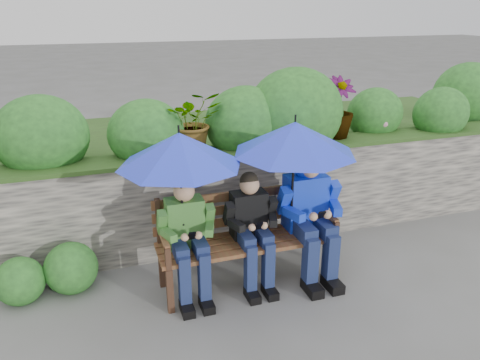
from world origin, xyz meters
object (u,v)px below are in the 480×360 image
object	(u,v)px
umbrella_left	(180,149)
umbrella_right	(295,138)
boy_right	(310,206)
park_bench	(246,232)
boy_middle	(252,224)
boy_left	(188,233)

from	to	relation	value
umbrella_left	umbrella_right	size ratio (longest dim) A/B	0.95
boy_right	umbrella_right	size ratio (longest dim) A/B	1.11
park_bench	boy_middle	world-z (taller)	boy_middle
boy_middle	boy_right	distance (m)	0.57
park_bench	umbrella_left	xyz separation A→B (m)	(-0.58, -0.05, 0.85)
boy_right	umbrella_right	world-z (taller)	umbrella_right
umbrella_left	umbrella_right	distance (m)	0.98
umbrella_left	park_bench	bearing A→B (deg)	4.88
park_bench	umbrella_right	size ratio (longest dim) A/B	1.51
boy_left	umbrella_left	world-z (taller)	umbrella_left
boy_middle	umbrella_right	size ratio (longest dim) A/B	0.98
boy_left	umbrella_right	size ratio (longest dim) A/B	0.99
park_bench	boy_middle	bearing A→B (deg)	-65.42
umbrella_right	umbrella_left	bearing A→B (deg)	177.61
boy_right	umbrella_left	bearing A→B (deg)	179.00
boy_left	umbrella_right	distance (m)	1.21
park_bench	umbrella_right	distance (m)	0.96
boy_left	umbrella_left	xyz separation A→B (m)	(-0.03, 0.02, 0.74)
park_bench	boy_right	world-z (taller)	boy_right
boy_middle	boy_right	world-z (taller)	boy_right
park_bench	boy_middle	distance (m)	0.13
park_bench	umbrella_left	size ratio (longest dim) A/B	1.58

